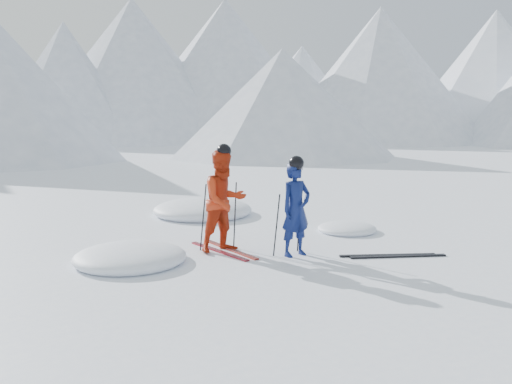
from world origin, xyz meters
TOP-DOWN VIEW (x-y plane):
  - ground at (0.00, 0.00)m, footprint 160.00×160.00m
  - mountain_range at (5.71, 35.31)m, footprint 106.15×62.94m
  - skier_blue at (-1.21, 0.01)m, footprint 0.63×0.44m
  - skier_red at (-2.13, 0.93)m, footprint 0.95×0.77m
  - pole_blue_left at (-1.51, 0.16)m, footprint 0.11×0.08m
  - pole_blue_right at (-0.96, 0.26)m, footprint 0.11×0.07m
  - pole_red_left at (-2.43, 1.18)m, footprint 0.12×0.10m
  - pole_red_right at (-1.83, 1.08)m, footprint 0.12×0.09m
  - ski_worn_left at (-2.25, 0.93)m, footprint 0.30×1.70m
  - ski_worn_right at (-2.01, 0.93)m, footprint 0.18×1.70m
  - ski_loose_a at (0.13, -0.86)m, footprint 1.56×0.85m
  - ski_loose_b at (0.23, -1.01)m, footprint 1.58×0.80m
  - snow_lumps at (-1.56, 3.22)m, footprint 6.28×5.58m

SIDE VIEW (x-z plane):
  - ground at x=0.00m, z-range 0.00..0.00m
  - snow_lumps at x=-1.56m, z-range -0.27..0.27m
  - ski_worn_left at x=-2.25m, z-range 0.00..0.03m
  - ski_worn_right at x=-2.01m, z-range 0.00..0.03m
  - ski_loose_a at x=0.13m, z-range 0.00..0.03m
  - ski_loose_b at x=0.23m, z-range 0.00..0.03m
  - pole_blue_left at x=-1.51m, z-range 0.00..1.09m
  - pole_blue_right at x=-0.96m, z-range 0.00..1.09m
  - pole_red_left at x=-2.43m, z-range 0.00..1.22m
  - pole_red_right at x=-1.83m, z-range 0.00..1.22m
  - skier_blue at x=-1.21m, z-range 0.00..1.64m
  - skier_red at x=-2.13m, z-range 0.00..1.83m
  - mountain_range at x=5.71m, z-range -1.04..14.49m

